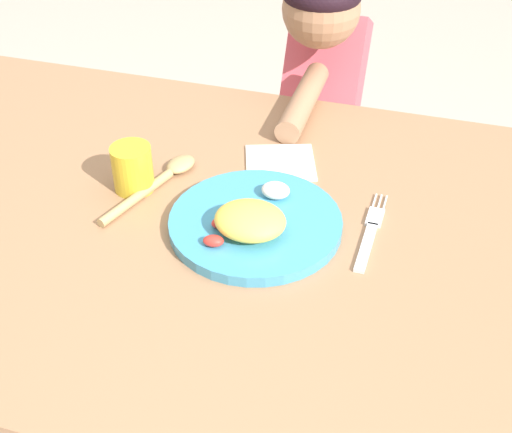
{
  "coord_description": "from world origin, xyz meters",
  "views": [
    {
      "loc": [
        0.3,
        -0.8,
        1.34
      ],
      "look_at": [
        0.06,
        0.0,
        0.69
      ],
      "focal_mm": 48.5,
      "sensor_mm": 36.0,
      "label": 1
    }
  ],
  "objects_px": {
    "plate": "(254,223)",
    "drinking_cup": "(133,168)",
    "fork": "(370,234)",
    "person": "(321,129)",
    "spoon": "(161,179)"
  },
  "relations": [
    {
      "from": "plate",
      "to": "spoon",
      "type": "bearing_deg",
      "value": 157.16
    },
    {
      "from": "plate",
      "to": "person",
      "type": "height_order",
      "value": "person"
    },
    {
      "from": "fork",
      "to": "drinking_cup",
      "type": "relative_size",
      "value": 2.52
    },
    {
      "from": "fork",
      "to": "person",
      "type": "distance_m",
      "value": 0.6
    },
    {
      "from": "fork",
      "to": "drinking_cup",
      "type": "distance_m",
      "value": 0.4
    },
    {
      "from": "spoon",
      "to": "drinking_cup",
      "type": "relative_size",
      "value": 2.84
    },
    {
      "from": "plate",
      "to": "drinking_cup",
      "type": "height_order",
      "value": "drinking_cup"
    },
    {
      "from": "fork",
      "to": "plate",
      "type": "bearing_deg",
      "value": 104.48
    },
    {
      "from": "plate",
      "to": "fork",
      "type": "distance_m",
      "value": 0.18
    },
    {
      "from": "plate",
      "to": "fork",
      "type": "relative_size",
      "value": 1.35
    },
    {
      "from": "fork",
      "to": "drinking_cup",
      "type": "bearing_deg",
      "value": 89.29
    },
    {
      "from": "plate",
      "to": "fork",
      "type": "xyz_separation_m",
      "value": [
        0.17,
        0.04,
        -0.01
      ]
    },
    {
      "from": "fork",
      "to": "spoon",
      "type": "height_order",
      "value": "spoon"
    },
    {
      "from": "drinking_cup",
      "to": "person",
      "type": "distance_m",
      "value": 0.61
    },
    {
      "from": "fork",
      "to": "spoon",
      "type": "bearing_deg",
      "value": 85.19
    }
  ]
}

